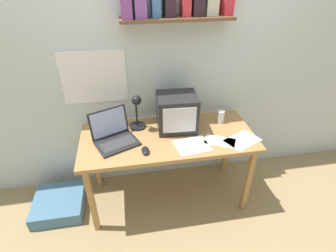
{
  "coord_description": "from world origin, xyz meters",
  "views": [
    {
      "loc": [
        -0.32,
        -1.82,
        2.04
      ],
      "look_at": [
        0.0,
        0.0,
        0.84
      ],
      "focal_mm": 28.0,
      "sensor_mm": 36.0,
      "label": 1
    }
  ],
  "objects_px": {
    "laptop": "(114,134)",
    "corner_desk": "(168,142)",
    "computer_mouse": "(145,150)",
    "printed_handout": "(192,145)",
    "open_notebook": "(220,141)",
    "floor_cushion": "(59,204)",
    "crt_monitor": "(177,112)",
    "desk_lamp": "(137,110)",
    "loose_paper_near_laptop": "(242,140)",
    "juice_glass": "(221,117)"
  },
  "relations": [
    {
      "from": "open_notebook",
      "to": "crt_monitor",
      "type": "bearing_deg",
      "value": 139.64
    },
    {
      "from": "laptop",
      "to": "open_notebook",
      "type": "height_order",
      "value": "laptop"
    },
    {
      "from": "corner_desk",
      "to": "computer_mouse",
      "type": "distance_m",
      "value": 0.3
    },
    {
      "from": "laptop",
      "to": "computer_mouse",
      "type": "xyz_separation_m",
      "value": [
        0.24,
        -0.2,
        -0.05
      ]
    },
    {
      "from": "corner_desk",
      "to": "laptop",
      "type": "height_order",
      "value": "laptop"
    },
    {
      "from": "crt_monitor",
      "to": "printed_handout",
      "type": "xyz_separation_m",
      "value": [
        0.07,
        -0.28,
        -0.16
      ]
    },
    {
      "from": "corner_desk",
      "to": "crt_monitor",
      "type": "bearing_deg",
      "value": 49.02
    },
    {
      "from": "open_notebook",
      "to": "printed_handout",
      "type": "bearing_deg",
      "value": -176.15
    },
    {
      "from": "laptop",
      "to": "desk_lamp",
      "type": "xyz_separation_m",
      "value": [
        0.21,
        0.15,
        0.12
      ]
    },
    {
      "from": "open_notebook",
      "to": "floor_cushion",
      "type": "xyz_separation_m",
      "value": [
        -1.46,
        0.17,
        -0.68
      ]
    },
    {
      "from": "crt_monitor",
      "to": "laptop",
      "type": "xyz_separation_m",
      "value": [
        -0.55,
        -0.1,
        -0.09
      ]
    },
    {
      "from": "juice_glass",
      "to": "loose_paper_near_laptop",
      "type": "height_order",
      "value": "juice_glass"
    },
    {
      "from": "crt_monitor",
      "to": "printed_handout",
      "type": "distance_m",
      "value": 0.33
    },
    {
      "from": "crt_monitor",
      "to": "juice_glass",
      "type": "distance_m",
      "value": 0.43
    },
    {
      "from": "corner_desk",
      "to": "loose_paper_near_laptop",
      "type": "height_order",
      "value": "loose_paper_near_laptop"
    },
    {
      "from": "open_notebook",
      "to": "loose_paper_near_laptop",
      "type": "bearing_deg",
      "value": -5.76
    },
    {
      "from": "laptop",
      "to": "printed_handout",
      "type": "height_order",
      "value": "laptop"
    },
    {
      "from": "printed_handout",
      "to": "open_notebook",
      "type": "height_order",
      "value": "same"
    },
    {
      "from": "computer_mouse",
      "to": "floor_cushion",
      "type": "distance_m",
      "value": 1.1
    },
    {
      "from": "computer_mouse",
      "to": "loose_paper_near_laptop",
      "type": "distance_m",
      "value": 0.82
    },
    {
      "from": "crt_monitor",
      "to": "floor_cushion",
      "type": "distance_m",
      "value": 1.42
    },
    {
      "from": "juice_glass",
      "to": "computer_mouse",
      "type": "xyz_separation_m",
      "value": [
        -0.73,
        -0.33,
        -0.04
      ]
    },
    {
      "from": "desk_lamp",
      "to": "juice_glass",
      "type": "bearing_deg",
      "value": -8.11
    },
    {
      "from": "desk_lamp",
      "to": "floor_cushion",
      "type": "relative_size",
      "value": 0.75
    },
    {
      "from": "juice_glass",
      "to": "loose_paper_near_laptop",
      "type": "relative_size",
      "value": 0.36
    },
    {
      "from": "corner_desk",
      "to": "floor_cushion",
      "type": "xyz_separation_m",
      "value": [
        -1.05,
        0.02,
        -0.6
      ]
    },
    {
      "from": "loose_paper_near_laptop",
      "to": "laptop",
      "type": "bearing_deg",
      "value": 170.21
    },
    {
      "from": "desk_lamp",
      "to": "crt_monitor",
      "type": "bearing_deg",
      "value": -13.86
    },
    {
      "from": "laptop",
      "to": "corner_desk",
      "type": "bearing_deg",
      "value": -24.35
    },
    {
      "from": "laptop",
      "to": "printed_handout",
      "type": "bearing_deg",
      "value": -39.37
    },
    {
      "from": "corner_desk",
      "to": "loose_paper_near_laptop",
      "type": "xyz_separation_m",
      "value": [
        0.6,
        -0.17,
        0.07
      ]
    },
    {
      "from": "computer_mouse",
      "to": "laptop",
      "type": "bearing_deg",
      "value": 140.51
    },
    {
      "from": "open_notebook",
      "to": "computer_mouse",
      "type": "bearing_deg",
      "value": -176.77
    },
    {
      "from": "loose_paper_near_laptop",
      "to": "printed_handout",
      "type": "distance_m",
      "value": 0.43
    },
    {
      "from": "juice_glass",
      "to": "open_notebook",
      "type": "distance_m",
      "value": 0.31
    },
    {
      "from": "laptop",
      "to": "printed_handout",
      "type": "xyz_separation_m",
      "value": [
        0.63,
        -0.18,
        -0.06
      ]
    },
    {
      "from": "loose_paper_near_laptop",
      "to": "floor_cushion",
      "type": "height_order",
      "value": "loose_paper_near_laptop"
    },
    {
      "from": "computer_mouse",
      "to": "floor_cushion",
      "type": "relative_size",
      "value": 0.24
    },
    {
      "from": "loose_paper_near_laptop",
      "to": "desk_lamp",
      "type": "bearing_deg",
      "value": 158.63
    },
    {
      "from": "corner_desk",
      "to": "loose_paper_near_laptop",
      "type": "relative_size",
      "value": 4.46
    },
    {
      "from": "laptop",
      "to": "desk_lamp",
      "type": "bearing_deg",
      "value": 11.96
    },
    {
      "from": "crt_monitor",
      "to": "open_notebook",
      "type": "height_order",
      "value": "crt_monitor"
    },
    {
      "from": "corner_desk",
      "to": "printed_handout",
      "type": "distance_m",
      "value": 0.25
    },
    {
      "from": "computer_mouse",
      "to": "loose_paper_near_laptop",
      "type": "relative_size",
      "value": 0.32
    },
    {
      "from": "loose_paper_near_laptop",
      "to": "printed_handout",
      "type": "height_order",
      "value": "same"
    },
    {
      "from": "laptop",
      "to": "desk_lamp",
      "type": "distance_m",
      "value": 0.29
    },
    {
      "from": "juice_glass",
      "to": "computer_mouse",
      "type": "height_order",
      "value": "juice_glass"
    },
    {
      "from": "laptop",
      "to": "computer_mouse",
      "type": "distance_m",
      "value": 0.32
    },
    {
      "from": "desk_lamp",
      "to": "printed_handout",
      "type": "distance_m",
      "value": 0.56
    },
    {
      "from": "loose_paper_near_laptop",
      "to": "open_notebook",
      "type": "xyz_separation_m",
      "value": [
        -0.19,
        0.02,
        -0.0
      ]
    }
  ]
}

